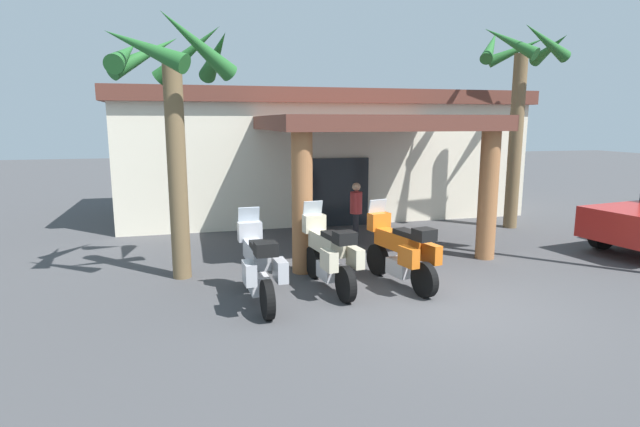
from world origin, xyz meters
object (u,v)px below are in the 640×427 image
object	(u,v)px
motorcycle_silver	(258,266)
palm_tree_roadside	(172,91)
pedestrian	(356,209)
palm_tree_near_portico	(519,87)
motel_building	(318,152)
motorcycle_cream	(329,254)
motorcycle_orange	(401,251)

from	to	relation	value
motorcycle_silver	palm_tree_roadside	world-z (taller)	palm_tree_roadside
motorcycle_silver	pedestrian	size ratio (longest dim) A/B	1.37
motorcycle_silver	palm_tree_roadside	size ratio (longest dim) A/B	0.42
palm_tree_near_portico	palm_tree_roadside	bearing A→B (deg)	-164.42
motel_building	motorcycle_cream	bearing A→B (deg)	-103.14
motel_building	motorcycle_silver	world-z (taller)	motel_building
pedestrian	motorcycle_cream	bearing A→B (deg)	-92.49
motel_building	palm_tree_near_portico	size ratio (longest dim) A/B	2.26
motel_building	pedestrian	size ratio (longest dim) A/B	8.36
pedestrian	palm_tree_roadside	world-z (taller)	palm_tree_roadside
motel_building	palm_tree_near_portico	bearing A→B (deg)	-40.66
motorcycle_cream	palm_tree_roadside	xyz separation A→B (m)	(-2.78, 1.53, 3.09)
palm_tree_near_portico	motorcycle_cream	bearing A→B (deg)	-148.50
motorcycle_cream	pedestrian	size ratio (longest dim) A/B	1.36
pedestrian	motorcycle_silver	bearing A→B (deg)	-105.03
motorcycle_cream	palm_tree_roadside	size ratio (longest dim) A/B	0.42
palm_tree_near_portico	palm_tree_roadside	size ratio (longest dim) A/B	1.14
motorcycle_cream	palm_tree_near_portico	xyz separation A→B (m)	(6.90, 4.23, 3.48)
motorcycle_silver	motorcycle_cream	distance (m)	1.48
palm_tree_roadside	motel_building	bearing A→B (deg)	55.94
motel_building	pedestrian	xyz separation A→B (m)	(-0.22, -4.99, -1.20)
motorcycle_cream	motorcycle_orange	world-z (taller)	same
motel_building	motorcycle_cream	xyz separation A→B (m)	(-1.90, -8.45, -1.44)
motel_building	palm_tree_near_portico	distance (m)	6.85
motorcycle_orange	palm_tree_near_portico	world-z (taller)	palm_tree_near_portico
motorcycle_orange	palm_tree_roadside	distance (m)	5.46
motorcycle_cream	motorcycle_orange	distance (m)	1.42
motel_building	motorcycle_orange	xyz separation A→B (m)	(-0.49, -8.58, -1.44)
palm_tree_roadside	palm_tree_near_portico	bearing A→B (deg)	15.58
motel_building	motorcycle_orange	distance (m)	8.71
motorcycle_silver	palm_tree_roadside	xyz separation A→B (m)	(-1.36, 1.97, 3.09)
motel_building	pedestrian	world-z (taller)	motel_building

